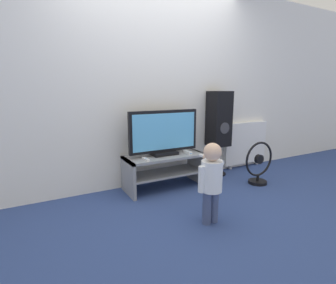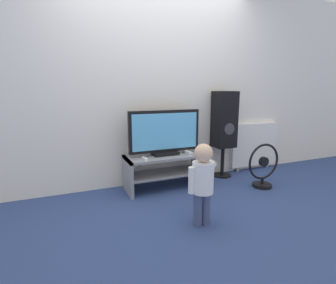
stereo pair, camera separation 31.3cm
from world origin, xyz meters
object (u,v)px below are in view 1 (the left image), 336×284
at_px(child, 211,176).
at_px(floor_fan, 259,165).
at_px(remote_primary, 146,159).
at_px(game_console, 188,152).
at_px(radiator, 245,143).
at_px(television, 164,133).
at_px(speaker_tower, 219,121).

xyz_separation_m(child, floor_fan, (1.19, 0.53, -0.20)).
height_order(remote_primary, child, child).
distance_m(game_console, radiator, 1.32).
distance_m(remote_primary, floor_fan, 1.51).
distance_m(child, radiator, 2.00).
relative_size(television, remote_primary, 6.91).
bearing_deg(floor_fan, child, -156.03).
bearing_deg(floor_fan, remote_primary, 166.78).
xyz_separation_m(game_console, speaker_tower, (0.65, 0.20, 0.34)).
height_order(television, child, television).
bearing_deg(child, speaker_tower, 48.67).
xyz_separation_m(remote_primary, child, (0.27, -0.87, 0.01)).
xyz_separation_m(television, remote_primary, (-0.30, -0.13, -0.26)).
distance_m(television, radiator, 1.60).
bearing_deg(radiator, floor_fan, -121.26).
bearing_deg(television, game_console, -20.69).
relative_size(television, speaker_tower, 0.76).
relative_size(remote_primary, radiator, 0.16).
bearing_deg(speaker_tower, child, -131.33).
bearing_deg(speaker_tower, remote_primary, -169.75).
xyz_separation_m(television, child, (-0.04, -1.00, -0.25)).
relative_size(television, floor_fan, 1.61).
distance_m(television, child, 1.03).
height_order(television, game_console, television).
relative_size(game_console, speaker_tower, 0.13).
relative_size(game_console, remote_primary, 1.17).
bearing_deg(game_console, remote_primary, -177.66).
relative_size(remote_primary, speaker_tower, 0.11).
height_order(game_console, child, child).
xyz_separation_m(child, speaker_tower, (0.96, 1.09, 0.34)).
distance_m(game_console, speaker_tower, 0.76).
distance_m(remote_primary, radiator, 1.89).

